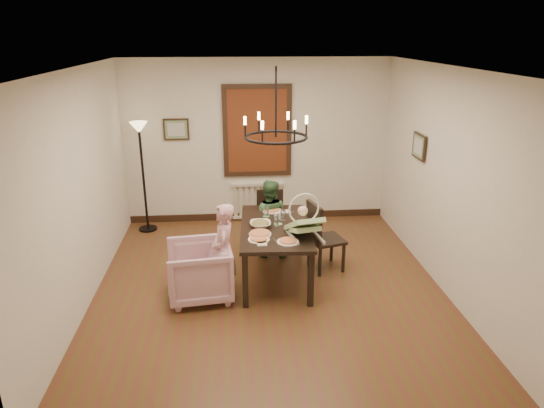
{
  "coord_description": "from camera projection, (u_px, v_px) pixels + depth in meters",
  "views": [
    {
      "loc": [
        -0.45,
        -5.64,
        3.19
      ],
      "look_at": [
        0.07,
        0.33,
        1.05
      ],
      "focal_mm": 32.0,
      "sensor_mm": 36.0,
      "label": 1
    }
  ],
  "objects": [
    {
      "name": "pizza_platter",
      "position": [
        260.0,
        234.0,
        6.11
      ],
      "size": [
        0.28,
        0.28,
        0.04
      ],
      "primitive_type": "cylinder",
      "color": "tan",
      "rests_on": "dining_table"
    },
    {
      "name": "drinking_glass",
      "position": [
        276.0,
        222.0,
        6.36
      ],
      "size": [
        0.06,
        0.06,
        0.13
      ],
      "primitive_type": "cylinder",
      "color": "silver",
      "rests_on": "dining_table"
    },
    {
      "name": "baby_bouncer",
      "position": [
        304.0,
        222.0,
        6.01
      ],
      "size": [
        0.53,
        0.66,
        0.38
      ],
      "primitive_type": null,
      "rotation": [
        0.0,
        0.0,
        0.2
      ],
      "color": "#B2D693",
      "rests_on": "dining_table"
    },
    {
      "name": "salad_bowl",
      "position": [
        260.0,
        224.0,
        6.36
      ],
      "size": [
        0.33,
        0.33,
        0.08
      ],
      "primitive_type": "imported",
      "color": "white",
      "rests_on": "dining_table"
    },
    {
      "name": "picture_back",
      "position": [
        176.0,
        129.0,
        8.05
      ],
      "size": [
        0.42,
        0.03,
        0.36
      ],
      "primitive_type": "cube",
      "color": "black",
      "rests_on": "room_shell"
    },
    {
      "name": "window_blinds",
      "position": [
        257.0,
        131.0,
        8.17
      ],
      "size": [
        1.0,
        0.03,
        1.4
      ],
      "primitive_type": "cube",
      "color": "#662E14",
      "rests_on": "room_shell"
    },
    {
      "name": "floor_lamp",
      "position": [
        144.0,
        179.0,
        7.96
      ],
      "size": [
        0.3,
        0.3,
        1.8
      ],
      "primitive_type": null,
      "color": "black",
      "rests_on": "room_shell"
    },
    {
      "name": "chandelier",
      "position": [
        276.0,
        137.0,
        6.01
      ],
      "size": [
        0.8,
        0.8,
        0.04
      ],
      "primitive_type": "torus",
      "color": "black",
      "rests_on": "room_shell"
    },
    {
      "name": "chair_right",
      "position": [
        327.0,
        236.0,
        6.74
      ],
      "size": [
        0.54,
        0.54,
        1.01
      ],
      "primitive_type": null,
      "rotation": [
        0.0,
        0.0,
        1.84
      ],
      "color": "black",
      "rests_on": "room_shell"
    },
    {
      "name": "dining_table",
      "position": [
        276.0,
        232.0,
        6.44
      ],
      "size": [
        1.0,
        1.67,
        0.76
      ],
      "rotation": [
        0.0,
        0.0,
        -0.05
      ],
      "color": "black",
      "rests_on": "room_shell"
    },
    {
      "name": "chair_far",
      "position": [
        271.0,
        222.0,
        7.35
      ],
      "size": [
        0.41,
        0.41,
        0.92
      ],
      "primitive_type": null,
      "rotation": [
        0.0,
        0.0,
        -0.01
      ],
      "color": "black",
      "rests_on": "room_shell"
    },
    {
      "name": "room_shell",
      "position": [
        267.0,
        178.0,
        6.27
      ],
      "size": [
        4.51,
        5.0,
        2.81
      ],
      "color": "brown",
      "rests_on": "ground"
    },
    {
      "name": "picture_right",
      "position": [
        419.0,
        146.0,
        6.87
      ],
      "size": [
        0.03,
        0.42,
        0.36
      ],
      "primitive_type": "cube",
      "rotation": [
        0.0,
        0.0,
        1.57
      ],
      "color": "black",
      "rests_on": "room_shell"
    },
    {
      "name": "radiator",
      "position": [
        258.0,
        201.0,
        8.61
      ],
      "size": [
        0.92,
        0.12,
        0.62
      ],
      "primitive_type": null,
      "color": "silver",
      "rests_on": "room_shell"
    },
    {
      "name": "elderly_woman",
      "position": [
        224.0,
        260.0,
        6.01
      ],
      "size": [
        0.26,
        0.38,
        1.03
      ],
      "primitive_type": "imported",
      "rotation": [
        0.0,
        0.0,
        -1.6
      ],
      "color": "#CA8F98",
      "rests_on": "room_shell"
    },
    {
      "name": "armchair",
      "position": [
        199.0,
        271.0,
        6.06
      ],
      "size": [
        0.88,
        0.86,
        0.72
      ],
      "primitive_type": "imported",
      "rotation": [
        0.0,
        0.0,
        -1.46
      ],
      "color": "#D7A4B8",
      "rests_on": "room_shell"
    },
    {
      "name": "seated_man",
      "position": [
        269.0,
        225.0,
        7.17
      ],
      "size": [
        0.53,
        0.44,
        0.98
      ],
      "primitive_type": "imported",
      "rotation": [
        0.0,
        0.0,
        2.98
      ],
      "color": "#375E38",
      "rests_on": "room_shell"
    }
  ]
}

